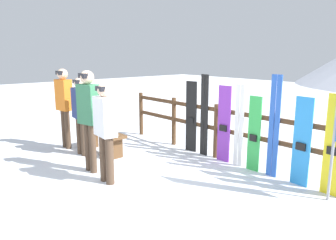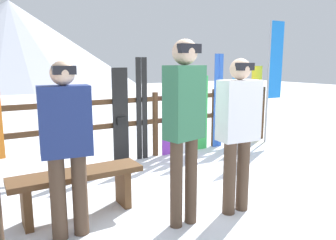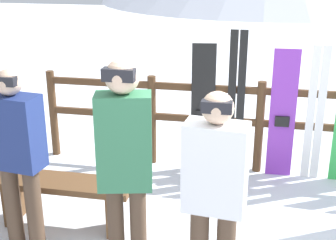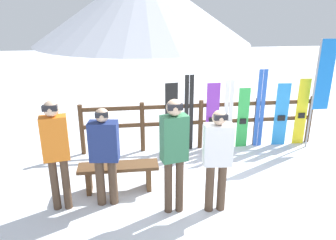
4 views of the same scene
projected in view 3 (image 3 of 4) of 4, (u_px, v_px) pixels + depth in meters
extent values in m
cylinder|color=#4C331E|center=(53.00, 114.00, 5.95)|extent=(0.10, 0.10, 1.11)
cylinder|color=#4C331E|center=(152.00, 120.00, 5.71)|extent=(0.10, 0.10, 1.11)
cylinder|color=#4C331E|center=(259.00, 128.00, 5.47)|extent=(0.10, 0.10, 1.11)
cube|color=#4C331E|center=(260.00, 123.00, 5.46)|extent=(5.16, 0.05, 0.08)
cube|color=#4C331E|center=(262.00, 91.00, 5.32)|extent=(5.16, 0.05, 0.08)
cube|color=brown|center=(61.00, 183.00, 4.37)|extent=(1.37, 0.36, 0.06)
cube|color=brown|center=(14.00, 201.00, 4.54)|extent=(0.08, 0.29, 0.43)
cube|color=brown|center=(114.00, 211.00, 4.36)|extent=(0.08, 0.29, 0.43)
cylinder|color=#4C3828|center=(117.00, 237.00, 3.55)|extent=(0.12, 0.12, 0.89)
cylinder|color=#4C3828|center=(139.00, 240.00, 3.52)|extent=(0.12, 0.12, 0.89)
cube|color=#33724C|center=(124.00, 142.00, 3.27)|extent=(0.42, 0.29, 0.70)
sphere|color=#D8B293|center=(122.00, 76.00, 3.11)|extent=(0.24, 0.24, 0.24)
cube|color=black|center=(119.00, 75.00, 3.04)|extent=(0.22, 0.08, 0.08)
cylinder|color=#4C3828|center=(13.00, 207.00, 4.08)|extent=(0.14, 0.14, 0.79)
cylinder|color=#4C3828|center=(34.00, 209.00, 4.04)|extent=(0.14, 0.14, 0.79)
cube|color=navy|center=(15.00, 132.00, 3.82)|extent=(0.47, 0.30, 0.63)
sphere|color=#D8B293|center=(9.00, 82.00, 3.68)|extent=(0.21, 0.21, 0.21)
cube|color=black|center=(4.00, 81.00, 3.61)|extent=(0.19, 0.07, 0.07)
cube|color=white|center=(215.00, 168.00, 3.15)|extent=(0.44, 0.27, 0.63)
sphere|color=#D8B293|center=(218.00, 108.00, 3.00)|extent=(0.22, 0.22, 0.22)
cube|color=black|center=(217.00, 107.00, 2.93)|extent=(0.20, 0.08, 0.08)
cube|color=black|center=(203.00, 108.00, 5.47)|extent=(0.28, 0.06, 1.53)
cube|color=black|center=(202.00, 115.00, 5.47)|extent=(0.15, 0.05, 0.12)
cube|color=black|center=(231.00, 103.00, 5.39)|extent=(0.09, 0.02, 1.70)
cube|color=black|center=(241.00, 104.00, 5.37)|extent=(0.09, 0.02, 1.70)
cube|color=purple|center=(282.00, 114.00, 5.31)|extent=(0.29, 0.04, 1.51)
cube|color=black|center=(282.00, 121.00, 5.31)|extent=(0.16, 0.04, 0.12)
cube|color=white|center=(310.00, 114.00, 5.25)|extent=(0.09, 0.02, 1.56)
cube|color=white|center=(320.00, 115.00, 5.23)|extent=(0.09, 0.02, 1.56)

